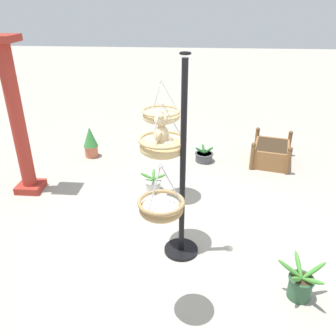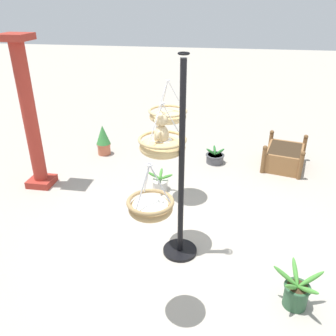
% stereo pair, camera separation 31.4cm
% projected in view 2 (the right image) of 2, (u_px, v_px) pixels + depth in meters
% --- Properties ---
extents(ground_plane, '(40.00, 40.00, 0.00)m').
position_uv_depth(ground_plane, '(171.00, 242.00, 4.70)').
color(ground_plane, '#A8A093').
extents(display_pole_central, '(0.44, 0.44, 2.51)m').
position_uv_depth(display_pole_central, '(181.00, 200.00, 4.17)').
color(display_pole_central, black).
rests_on(display_pole_central, ground).
extents(hanging_basket_with_teddy, '(0.57, 0.57, 0.64)m').
position_uv_depth(hanging_basket_with_teddy, '(162.00, 146.00, 4.05)').
color(hanging_basket_with_teddy, tan).
extents(teddy_bear, '(0.28, 0.24, 0.40)m').
position_uv_depth(teddy_bear, '(161.00, 131.00, 3.98)').
color(teddy_bear, '#D1B789').
extents(hanging_basket_left_high, '(0.43, 0.43, 0.52)m').
position_uv_depth(hanging_basket_left_high, '(151.00, 207.00, 3.09)').
color(hanging_basket_left_high, tan).
extents(hanging_basket_right_low, '(0.58, 0.58, 0.64)m').
position_uv_depth(hanging_basket_right_low, '(168.00, 115.00, 5.13)').
color(hanging_basket_right_low, tan).
extents(greenhouse_pillar_left, '(0.44, 0.44, 2.52)m').
position_uv_depth(greenhouse_pillar_left, '(30.00, 119.00, 5.60)').
color(greenhouse_pillar_left, '#9E2D23').
rests_on(greenhouse_pillar_left, ground).
extents(wooden_planter_box, '(1.10, 0.93, 0.56)m').
position_uv_depth(wooden_planter_box, '(284.00, 156.00, 6.70)').
color(wooden_planter_box, olive).
rests_on(wooden_planter_box, ground).
extents(potted_plant_fern_front, '(0.54, 0.55, 0.46)m').
position_uv_depth(potted_plant_fern_front, '(296.00, 292.00, 3.65)').
color(potted_plant_fern_front, '#2D5638').
rests_on(potted_plant_fern_front, ground).
extents(potted_plant_flowering_red, '(0.46, 0.46, 0.33)m').
position_uv_depth(potted_plant_flowering_red, '(160.00, 183.00, 5.92)').
color(potted_plant_flowering_red, beige).
rests_on(potted_plant_flowering_red, ground).
extents(potted_plant_tall_leafy, '(0.40, 0.39, 0.32)m').
position_uv_depth(potted_plant_tall_leafy, '(215.00, 157.00, 6.89)').
color(potted_plant_tall_leafy, '#4C4C51').
rests_on(potted_plant_tall_leafy, ground).
extents(potted_plant_small_succulent, '(0.30, 0.30, 0.64)m').
position_uv_depth(potted_plant_small_succulent, '(103.00, 140.00, 7.18)').
color(potted_plant_small_succulent, '#BC6042').
rests_on(potted_plant_small_succulent, ground).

